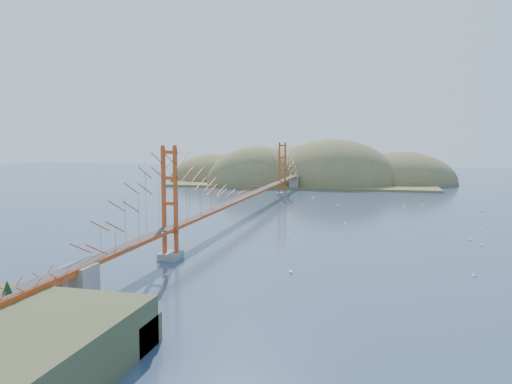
% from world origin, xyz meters
% --- Properties ---
extents(ground, '(320.00, 320.00, 0.00)m').
position_xyz_m(ground, '(0.00, 0.00, 0.00)').
color(ground, '#314563').
rests_on(ground, ground).
extents(bridge, '(2.20, 94.40, 12.00)m').
position_xyz_m(bridge, '(0.00, 0.18, 7.01)').
color(bridge, gray).
rests_on(bridge, ground).
extents(approach_viaduct, '(1.40, 12.00, 3.38)m').
position_xyz_m(approach_viaduct, '(0.00, -51.91, 2.55)').
color(approach_viaduct, '#C64516').
rests_on(approach_viaduct, ground).
extents(promontory, '(9.00, 6.00, 0.24)m').
position_xyz_m(promontory, '(0.00, -48.50, 0.12)').
color(promontory, '#59544C').
rests_on(promontory, ground).
extents(fort, '(3.70, 2.30, 1.75)m').
position_xyz_m(fort, '(0.40, -47.80, 0.67)').
color(fort, maroon).
rests_on(fort, ground).
extents(far_headlands, '(84.00, 58.00, 25.00)m').
position_xyz_m(far_headlands, '(2.21, 68.52, 0.00)').
color(far_headlands, olive).
rests_on(far_headlands, ground).
extents(sailboat_6, '(0.53, 0.53, 0.60)m').
position_xyz_m(sailboat_6, '(29.15, -29.41, 0.14)').
color(sailboat_6, white).
rests_on(sailboat_6, ground).
extents(sailboat_1, '(0.50, 0.54, 0.61)m').
position_xyz_m(sailboat_1, '(15.99, -4.38, 0.14)').
color(sailboat_1, white).
rests_on(sailboat_1, ground).
extents(sailboat_0, '(0.44, 0.50, 0.57)m').
position_xyz_m(sailboat_0, '(9.58, -15.36, 0.14)').
color(sailboat_0, white).
rests_on(sailboat_0, ground).
extents(sailboat_15, '(0.51, 0.59, 0.67)m').
position_xyz_m(sailboat_15, '(25.29, 18.87, 0.15)').
color(sailboat_15, white).
rests_on(sailboat_15, ground).
extents(sailboat_9, '(0.54, 0.54, 0.57)m').
position_xyz_m(sailboat_9, '(39.85, 21.52, 0.14)').
color(sailboat_9, white).
rests_on(sailboat_9, ground).
extents(sailboat_8, '(0.54, 0.53, 0.60)m').
position_xyz_m(sailboat_8, '(28.54, 20.91, 0.14)').
color(sailboat_8, white).
rests_on(sailboat_8, ground).
extents(sailboat_17, '(0.54, 0.48, 0.62)m').
position_xyz_m(sailboat_17, '(45.18, 31.12, 0.14)').
color(sailboat_17, white).
rests_on(sailboat_17, ground).
extents(sailboat_16, '(0.60, 0.60, 0.64)m').
position_xyz_m(sailboat_16, '(25.17, 17.49, 0.15)').
color(sailboat_16, white).
rests_on(sailboat_16, ground).
extents(sailboat_3, '(0.54, 0.43, 0.63)m').
position_xyz_m(sailboat_3, '(13.24, 17.37, 0.14)').
color(sailboat_3, white).
rests_on(sailboat_3, ground).
extents(sailboat_14, '(0.69, 0.69, 0.72)m').
position_xyz_m(sailboat_14, '(31.69, -11.88, 0.16)').
color(sailboat_14, white).
rests_on(sailboat_14, ground).
extents(sailboat_7, '(0.61, 0.51, 0.70)m').
position_xyz_m(sailboat_7, '(37.91, 14.95, 0.15)').
color(sailboat_7, white).
rests_on(sailboat_7, ground).
extents(sailboat_10, '(0.67, 0.67, 0.73)m').
position_xyz_m(sailboat_10, '(12.94, -32.21, 0.16)').
color(sailboat_10, white).
rests_on(sailboat_10, ground).
extents(sailboat_4, '(0.58, 0.65, 0.73)m').
position_xyz_m(sailboat_4, '(35.82, -0.62, 0.16)').
color(sailboat_4, white).
rests_on(sailboat_4, ground).
extents(sailboat_12, '(0.65, 0.64, 0.73)m').
position_xyz_m(sailboat_12, '(7.20, 27.33, 0.16)').
color(sailboat_12, white).
rests_on(sailboat_12, ground).
extents(sailboat_5, '(0.52, 0.52, 0.59)m').
position_xyz_m(sailboat_5, '(32.29, -15.14, 0.14)').
color(sailboat_5, white).
rests_on(sailboat_5, ground).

